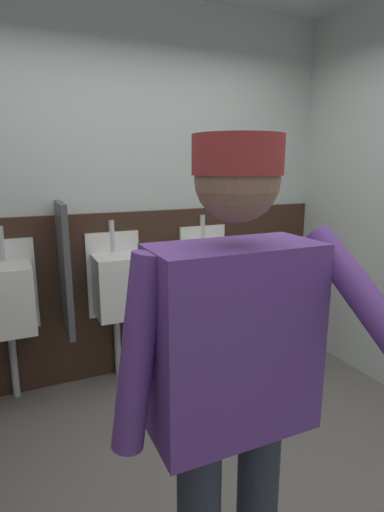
% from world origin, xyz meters
% --- Properties ---
extents(ground_plane, '(3.87, 3.69, 0.04)m').
position_xyz_m(ground_plane, '(0.00, 0.00, -0.02)').
color(ground_plane, slate).
extents(wall_back, '(3.87, 0.12, 2.82)m').
position_xyz_m(wall_back, '(0.00, 1.61, 1.41)').
color(wall_back, silver).
rests_on(wall_back, ground_plane).
extents(wainscot_band_back, '(3.27, 0.03, 1.29)m').
position_xyz_m(wainscot_band_back, '(0.00, 1.53, 0.65)').
color(wainscot_band_back, '#382319').
rests_on(wainscot_band_back, ground_plane).
extents(urinal_left, '(0.40, 0.34, 1.24)m').
position_xyz_m(urinal_left, '(-0.92, 1.39, 0.78)').
color(urinal_left, white).
rests_on(urinal_left, ground_plane).
extents(urinal_middle, '(0.40, 0.34, 1.24)m').
position_xyz_m(urinal_middle, '(-0.17, 1.39, 0.78)').
color(urinal_middle, white).
rests_on(urinal_middle, ground_plane).
extents(urinal_right, '(0.40, 0.34, 1.24)m').
position_xyz_m(urinal_right, '(0.58, 1.39, 0.78)').
color(urinal_right, white).
rests_on(urinal_right, ground_plane).
extents(privacy_divider_panel, '(0.04, 0.40, 0.90)m').
position_xyz_m(privacy_divider_panel, '(-0.54, 1.32, 0.95)').
color(privacy_divider_panel, '#4C4C51').
extents(person, '(0.72, 0.60, 1.72)m').
position_xyz_m(person, '(-0.27, -0.49, 1.03)').
color(person, '#2D3342').
rests_on(person, ground_plane).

